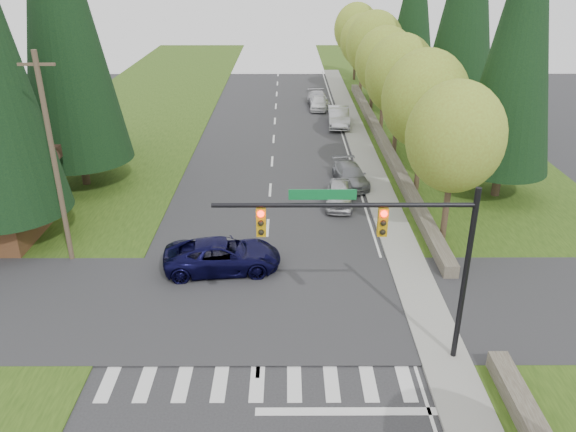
{
  "coord_description": "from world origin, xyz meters",
  "views": [
    {
      "loc": [
        1.03,
        -12.14,
        13.52
      ],
      "look_at": [
        1.1,
        11.0,
        2.8
      ],
      "focal_mm": 35.0,
      "sensor_mm": 36.0,
      "label": 1
    }
  ],
  "objects_px": {
    "suv_navy": "(223,255)",
    "parked_car_e": "(318,99)",
    "parked_car_a": "(340,194)",
    "parked_car_d": "(319,103)",
    "parked_car_b": "(350,175)",
    "parked_car_c": "(339,117)"
  },
  "relations": [
    {
      "from": "parked_car_c",
      "to": "parked_car_d",
      "type": "xyz_separation_m",
      "value": [
        -1.4,
        5.83,
        -0.16
      ]
    },
    {
      "from": "parked_car_c",
      "to": "parked_car_e",
      "type": "relative_size",
      "value": 1.06
    },
    {
      "from": "parked_car_c",
      "to": "parked_car_e",
      "type": "distance_m",
      "value": 7.32
    },
    {
      "from": "suv_navy",
      "to": "parked_car_c",
      "type": "relative_size",
      "value": 1.09
    },
    {
      "from": "suv_navy",
      "to": "parked_car_e",
      "type": "distance_m",
      "value": 32.6
    },
    {
      "from": "parked_car_b",
      "to": "parked_car_c",
      "type": "bearing_deg",
      "value": 80.45
    },
    {
      "from": "parked_car_d",
      "to": "parked_car_a",
      "type": "bearing_deg",
      "value": -84.91
    },
    {
      "from": "parked_car_a",
      "to": "suv_navy",
      "type": "bearing_deg",
      "value": -122.91
    },
    {
      "from": "parked_car_e",
      "to": "parked_car_b",
      "type": "bearing_deg",
      "value": -91.9
    },
    {
      "from": "parked_car_a",
      "to": "parked_car_c",
      "type": "bearing_deg",
      "value": 91.34
    },
    {
      "from": "parked_car_b",
      "to": "parked_car_e",
      "type": "bearing_deg",
      "value": 84.83
    },
    {
      "from": "suv_navy",
      "to": "parked_car_b",
      "type": "relative_size",
      "value": 1.24
    },
    {
      "from": "parked_car_a",
      "to": "parked_car_d",
      "type": "distance_m",
      "value": 23.02
    },
    {
      "from": "parked_car_a",
      "to": "parked_car_d",
      "type": "height_order",
      "value": "parked_car_a"
    },
    {
      "from": "parked_car_a",
      "to": "parked_car_e",
      "type": "bearing_deg",
      "value": 95.99
    },
    {
      "from": "suv_navy",
      "to": "parked_car_c",
      "type": "xyz_separation_m",
      "value": [
        7.57,
        24.83,
        0.07
      ]
    },
    {
      "from": "parked_car_a",
      "to": "parked_car_e",
      "type": "relative_size",
      "value": 0.84
    },
    {
      "from": "parked_car_c",
      "to": "suv_navy",
      "type": "bearing_deg",
      "value": -104.85
    },
    {
      "from": "parked_car_d",
      "to": "parked_car_e",
      "type": "relative_size",
      "value": 0.82
    },
    {
      "from": "parked_car_a",
      "to": "parked_car_e",
      "type": "distance_m",
      "value": 24.36
    },
    {
      "from": "suv_navy",
      "to": "parked_car_e",
      "type": "height_order",
      "value": "suv_navy"
    },
    {
      "from": "parked_car_b",
      "to": "parked_car_c",
      "type": "height_order",
      "value": "parked_car_c"
    }
  ]
}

